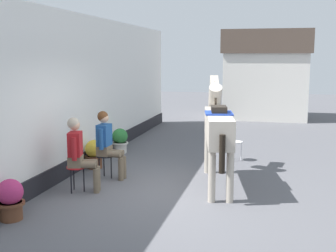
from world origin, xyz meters
TOP-DOWN VIEW (x-y plane):
  - ground_plane at (0.00, 3.00)m, footprint 40.00×40.00m
  - pub_facade_wall at (-2.55, 1.50)m, footprint 0.34×14.00m
  - distant_cottage at (1.40, 10.67)m, footprint 3.40×2.60m
  - seated_visitor_near at (-1.72, -0.29)m, footprint 0.61×0.48m
  - seated_visitor_far at (-1.55, 0.68)m, footprint 0.61×0.49m
  - saddled_horse_center at (0.68, 0.78)m, footprint 0.83×2.97m
  - flower_planter_nearest at (-2.14, -1.86)m, footprint 0.43×0.43m
  - flower_planter_inner_far at (-2.14, 1.40)m, footprint 0.43×0.43m
  - flower_planter_farthest at (-2.11, 3.03)m, footprint 0.43×0.43m
  - spare_stool_white at (0.88, 2.89)m, footprint 0.32×0.32m

SIDE VIEW (x-z plane):
  - ground_plane at x=0.00m, z-range 0.00..0.00m
  - flower_planter_nearest at x=-2.14m, z-range 0.01..0.65m
  - flower_planter_inner_far at x=-2.14m, z-range 0.01..0.65m
  - flower_planter_farthest at x=-2.11m, z-range 0.01..0.65m
  - spare_stool_white at x=0.88m, z-range 0.17..0.63m
  - seated_visitor_near at x=-1.72m, z-range 0.08..1.47m
  - seated_visitor_far at x=-1.55m, z-range 0.08..1.47m
  - saddled_horse_center at x=0.68m, z-range 0.13..2.19m
  - pub_facade_wall at x=-2.55m, z-range -0.16..3.24m
  - distant_cottage at x=1.40m, z-range 0.05..3.55m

